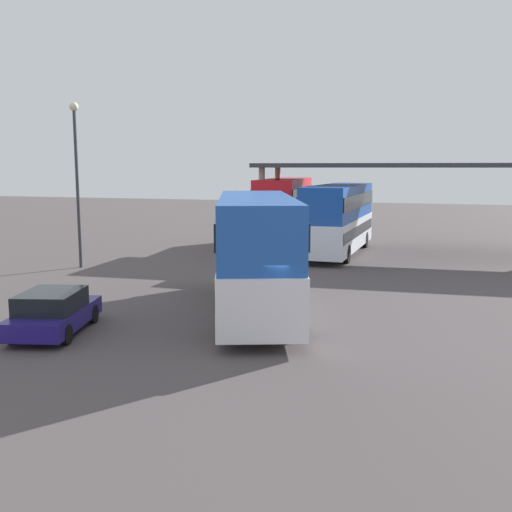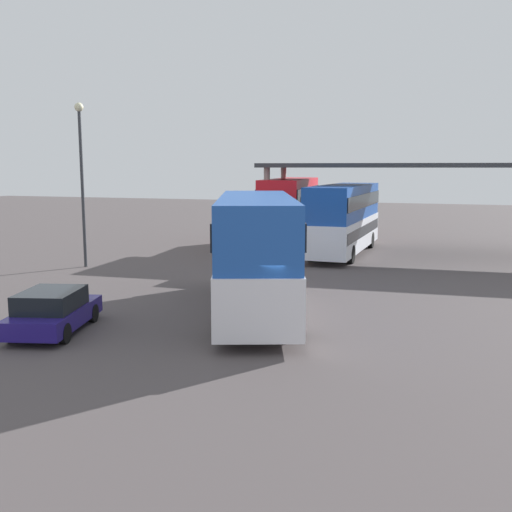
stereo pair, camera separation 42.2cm
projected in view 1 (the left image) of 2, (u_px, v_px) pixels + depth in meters
ground_plane at (256, 341)px, 17.40m from camera, size 140.00×140.00×0.00m
double_decker_main at (256, 249)px, 20.64m from camera, size 5.74×10.44×4.09m
parked_hatchback at (53, 312)px, 18.12m from camera, size 2.69×4.21×1.35m
double_decker_near_canopy at (285, 209)px, 37.96m from camera, size 3.39×10.34×4.35m
double_decker_mid_row at (339, 216)px, 34.54m from camera, size 2.75×10.61×4.06m
depot_canopy at (432, 169)px, 34.21m from camera, size 20.73×6.79×5.31m
lamppost_tall at (77, 166)px, 29.40m from camera, size 0.44×0.44×8.25m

